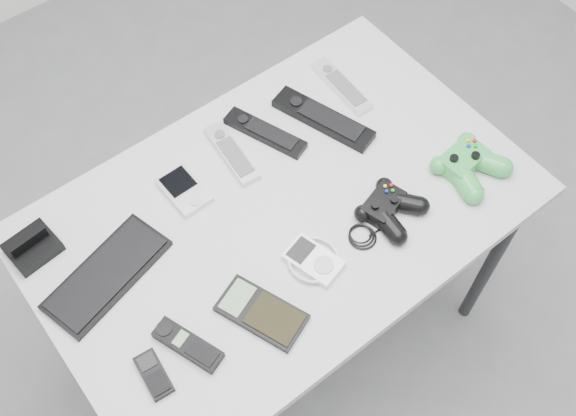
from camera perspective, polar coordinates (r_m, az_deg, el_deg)
floor at (r=2.08m, az=0.59°, el=-9.66°), size 3.50×3.50×0.00m
desk at (r=1.49m, az=-0.58°, el=-1.28°), size 1.05×0.67×0.70m
pda_keyboard at (r=1.40m, az=-15.07°, el=-5.42°), size 0.29×0.18×0.02m
dock_bracket at (r=1.46m, az=-20.96°, el=-2.88°), size 0.11×0.10×0.05m
pda at (r=1.47m, az=-8.77°, el=1.51°), size 0.08×0.12×0.02m
remote_silver_a at (r=1.51m, az=-4.80°, el=4.68°), size 0.06×0.18×0.02m
remote_black_a at (r=1.54m, az=-1.96°, el=6.43°), size 0.11×0.20×0.02m
remote_black_b at (r=1.57m, az=2.99°, el=7.60°), size 0.13×0.26×0.02m
remote_silver_b at (r=1.64m, az=4.55°, el=10.31°), size 0.05×0.19×0.02m
mobile_phone at (r=1.30m, az=-11.30°, el=-13.64°), size 0.05×0.10×0.02m
cordless_handset at (r=1.30m, az=-8.48°, el=-11.37°), size 0.09×0.15×0.02m
calculator at (r=1.32m, az=-2.26°, el=-8.83°), size 0.14×0.19×0.02m
mp3_player at (r=1.36m, az=2.17°, el=-4.42°), size 0.13×0.14×0.02m
controller_black at (r=1.43m, az=8.52°, el=0.06°), size 0.25×0.20×0.04m
controller_green at (r=1.52m, az=15.01°, el=3.68°), size 0.16×0.17×0.05m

